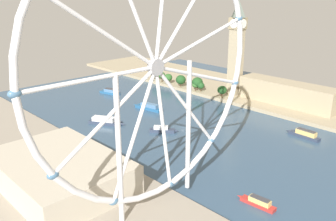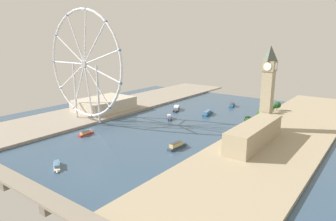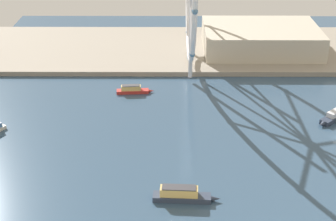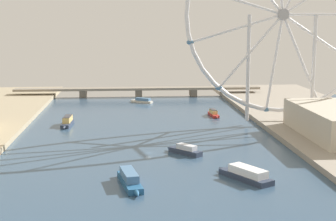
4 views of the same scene
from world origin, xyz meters
name	(u,v)px [view 2 (image 2 of 4)]	position (x,y,z in m)	size (l,w,h in m)	color
ground_plane	(179,122)	(0.00, 0.00, 0.00)	(409.49, 409.49, 0.00)	#334C66
riverbank_left	(278,140)	(-119.75, 0.00, 1.50)	(90.00, 520.00, 3.00)	tan
riverbank_right	(112,108)	(119.75, 0.00, 1.50)	(90.00, 520.00, 3.00)	gray
clock_tower	(268,87)	(-97.72, -23.77, 50.10)	(13.70, 13.70, 90.54)	tan
parliament_block	(254,134)	(-105.90, 29.38, 13.09)	(22.00, 90.30, 20.17)	tan
tree_row_embankment	(265,112)	(-80.10, -74.01, 10.61)	(12.91, 107.25, 13.78)	#513823
ferris_wheel	(84,64)	(88.85, 68.24, 70.58)	(127.14, 3.20, 131.21)	silver
riverside_hall	(104,104)	(114.88, 19.14, 10.95)	(53.50, 76.54, 15.90)	#BCB29E
river_bridge	(9,178)	(0.00, 206.18, 6.36)	(221.49, 12.81, 8.10)	gray
tour_boat_0	(169,118)	(18.25, -3.66, 2.02)	(17.58, 18.97, 5.04)	#2D384C
tour_boat_1	(57,166)	(1.84, 168.45, 1.74)	(20.12, 14.26, 4.11)	beige
tour_boat_2	(232,105)	(-14.70, -118.62, 2.30)	(11.65, 26.40, 5.57)	#235684
tour_boat_3	(86,133)	(50.98, 101.59, 1.94)	(5.64, 21.50, 4.79)	#B22D28
tour_boat_4	(176,109)	(39.29, -48.79, 2.39)	(19.94, 28.98, 5.64)	#2D384C
tour_boat_5	(177,146)	(-49.45, 75.45, 2.52)	(6.44, 26.93, 6.13)	#2D384C
tour_boat_6	(208,113)	(-9.92, -52.53, 2.38)	(10.80, 31.81, 5.74)	#235684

